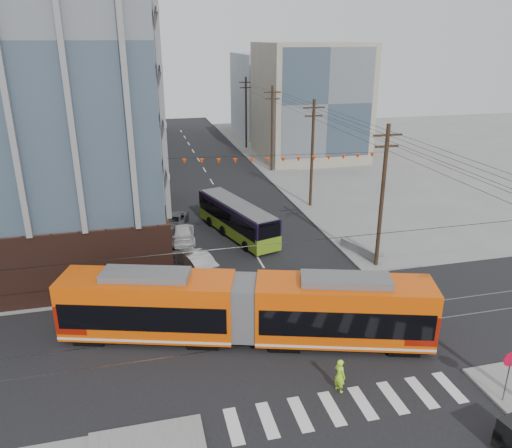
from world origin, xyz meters
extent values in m
plane|color=slate|center=(0.00, 0.00, 0.00)|extent=(160.00, 160.00, 0.00)
cube|color=#8C99A5|center=(-17.00, 52.00, 9.00)|extent=(18.00, 16.00, 18.00)
cube|color=gray|center=(16.00, 48.00, 8.00)|extent=(14.00, 14.00, 16.00)
cube|color=gray|center=(-14.00, 72.00, 10.00)|extent=(16.00, 18.00, 20.00)
cube|color=#8C99A5|center=(18.00, 68.00, 7.00)|extent=(16.00, 16.00, 14.00)
cylinder|color=black|center=(8.50, 56.00, 5.50)|extent=(0.30, 0.30, 11.00)
imported|color=#AEAEAE|center=(-5.33, 13.68, 0.82)|extent=(3.45, 5.29, 1.65)
imported|color=silver|center=(-5.48, 19.78, 0.73)|extent=(2.41, 5.16, 1.46)
imported|color=#444749|center=(-5.74, 23.70, 0.67)|extent=(3.14, 5.18, 1.34)
imported|color=#B0FD27|center=(0.02, -1.86, 0.92)|extent=(0.66, 0.79, 1.84)
cube|color=#54535F|center=(8.30, 13.23, 0.43)|extent=(2.34, 4.38, 0.86)
camera|label=1|loc=(-8.96, -20.78, 16.68)|focal=35.00mm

